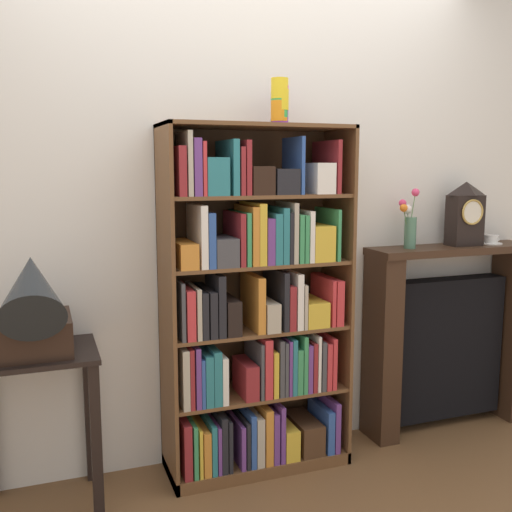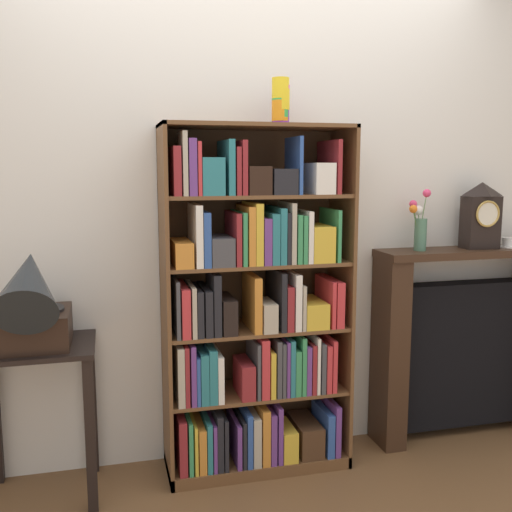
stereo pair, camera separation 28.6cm
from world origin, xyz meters
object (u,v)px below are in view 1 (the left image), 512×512
at_px(bookshelf, 254,317).
at_px(cup_stack, 280,102).
at_px(side_table_left, 38,397).
at_px(mantel_clock, 465,214).
at_px(flower_vase, 409,223).
at_px(teacup_with_saucer, 491,240).
at_px(fireplace_mantel, 446,338).
at_px(gramophone, 33,307).

xyz_separation_m(bookshelf, cup_stack, (0.13, 0.02, 1.04)).
relative_size(bookshelf, side_table_left, 2.37).
relative_size(mantel_clock, flower_vase, 1.11).
xyz_separation_m(side_table_left, flower_vase, (1.93, 0.10, 0.69)).
bearing_deg(bookshelf, teacup_with_saucer, 2.23).
distance_m(mantel_clock, flower_vase, 0.36).
distance_m(side_table_left, flower_vase, 2.06).
height_order(bookshelf, side_table_left, bookshelf).
height_order(bookshelf, cup_stack, cup_stack).
relative_size(fireplace_mantel, teacup_with_saucer, 8.08).
xyz_separation_m(bookshelf, side_table_left, (-1.01, -0.03, -0.26)).
relative_size(bookshelf, cup_stack, 7.84).
xyz_separation_m(fireplace_mantel, flower_vase, (-0.29, -0.01, 0.68)).
bearing_deg(mantel_clock, flower_vase, 177.69).
height_order(bookshelf, fireplace_mantel, bookshelf).
relative_size(gramophone, fireplace_mantel, 0.50).
xyz_separation_m(cup_stack, gramophone, (-1.14, -0.13, -0.88)).
bearing_deg(teacup_with_saucer, mantel_clock, -179.20).
distance_m(fireplace_mantel, teacup_with_saucer, 0.62).
relative_size(mantel_clock, teacup_with_saucer, 2.72).
distance_m(cup_stack, mantel_clock, 1.28).
height_order(cup_stack, fireplace_mantel, cup_stack).
distance_m(gramophone, fireplace_mantel, 2.27).
height_order(fireplace_mantel, mantel_clock, mantel_clock).
xyz_separation_m(side_table_left, gramophone, (0.00, -0.08, 0.42)).
relative_size(side_table_left, fireplace_mantel, 0.68).
bearing_deg(bookshelf, fireplace_mantel, 3.67).
bearing_deg(bookshelf, flower_vase, 4.29).
bearing_deg(flower_vase, side_table_left, -177.17).
bearing_deg(mantel_clock, bookshelf, -177.56).
relative_size(bookshelf, teacup_with_saucer, 12.92).
bearing_deg(cup_stack, flower_vase, 3.88).
distance_m(side_table_left, gramophone, 0.43).
height_order(gramophone, mantel_clock, mantel_clock).
relative_size(bookshelf, gramophone, 3.21).
bearing_deg(cup_stack, teacup_with_saucer, 1.78).
relative_size(side_table_left, gramophone, 1.36).
bearing_deg(gramophone, teacup_with_saucer, 3.88).
bearing_deg(teacup_with_saucer, side_table_left, -178.07).
xyz_separation_m(cup_stack, teacup_with_saucer, (1.34, 0.04, -0.72)).
relative_size(cup_stack, gramophone, 0.41).
xyz_separation_m(side_table_left, fireplace_mantel, (2.22, 0.10, 0.01)).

